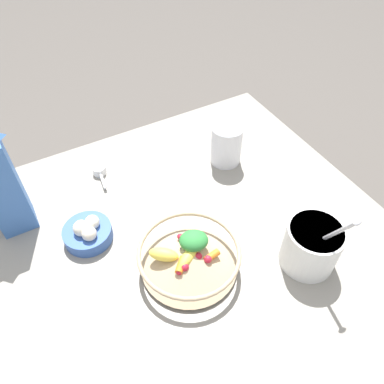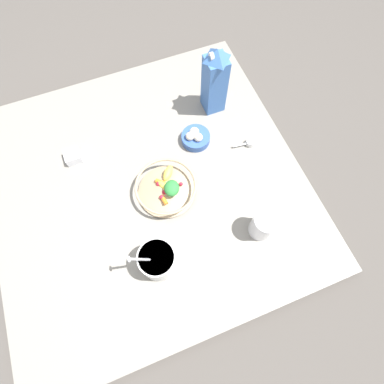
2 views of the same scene
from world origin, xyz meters
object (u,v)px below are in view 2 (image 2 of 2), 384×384
Objects in this scene: spice_jar at (73,157)px; garlic_bowl at (195,137)px; fruit_bowl at (166,188)px; yogurt_tub at (158,260)px; drinking_cup at (264,225)px; milk_carton at (215,81)px.

garlic_bowl reaches higher than spice_jar.
fruit_bowl is 1.02× the size of yogurt_tub.
drinking_cup is (0.26, 0.26, 0.03)m from fruit_bowl.
milk_carton is 5.04× the size of spice_jar.
milk_carton is at bearing 174.53° from drinking_cup.
milk_carton reaches higher than yogurt_tub.
fruit_bowl is 0.27m from yogurt_tub.
yogurt_tub is (0.56, -0.44, -0.09)m from milk_carton.
drinking_cup reaches higher than garlic_bowl.
garlic_bowl is at bearing 133.09° from fruit_bowl.
garlic_bowl is (-0.42, 0.30, -0.04)m from yogurt_tub.
drinking_cup is 0.78m from spice_jar.
yogurt_tub is at bearing -93.05° from drinking_cup.
spice_jar is at bearing -133.67° from drinking_cup.
drinking_cup is at bearing 45.02° from fruit_bowl.
milk_carton is 1.35× the size of yogurt_tub.
milk_carton is (-0.31, 0.32, 0.11)m from fruit_bowl.
fruit_bowl is 0.46m from milk_carton.
milk_carton is 2.59× the size of garlic_bowl.
yogurt_tub is 0.52m from garlic_bowl.
garlic_bowl is (0.14, -0.13, -0.13)m from milk_carton.
drinking_cup is at bearing -5.47° from milk_carton.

